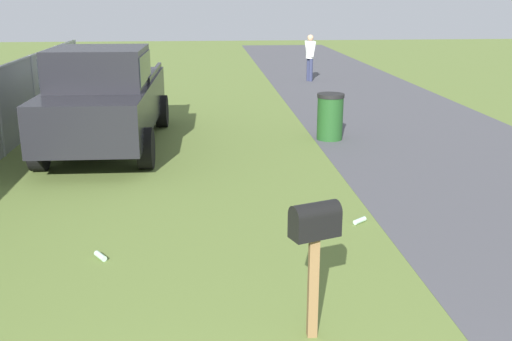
# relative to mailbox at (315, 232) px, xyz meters

# --- Properties ---
(mailbox) EXTENTS (0.34, 0.49, 1.32)m
(mailbox) POSITION_rel_mailbox_xyz_m (0.00, 0.00, 0.00)
(mailbox) COLOR brown
(mailbox) RESTS_ON ground
(pickup_truck) EXTENTS (5.49, 2.25, 2.09)m
(pickup_truck) POSITION_rel_mailbox_xyz_m (7.44, 2.97, 0.06)
(pickup_truck) COLOR black
(pickup_truck) RESTS_ON ground
(trash_bin) EXTENTS (0.59, 0.59, 1.01)m
(trash_bin) POSITION_rel_mailbox_xyz_m (7.78, -1.77, -0.53)
(trash_bin) COLOR #1E4C1E
(trash_bin) RESTS_ON ground
(pedestrian) EXTENTS (0.44, 0.36, 1.67)m
(pedestrian) POSITION_rel_mailbox_xyz_m (16.88, -2.90, -0.08)
(pedestrian) COLOR #2D3351
(pedestrian) RESTS_ON ground
(litter_bottle_far_scatter) EXTENTS (0.22, 0.18, 0.07)m
(litter_bottle_far_scatter) POSITION_rel_mailbox_xyz_m (1.89, 2.25, -1.01)
(litter_bottle_far_scatter) COLOR #B2D8BF
(litter_bottle_far_scatter) RESTS_ON ground
(litter_bottle_by_mailbox) EXTENTS (0.19, 0.22, 0.07)m
(litter_bottle_by_mailbox) POSITION_rel_mailbox_xyz_m (2.78, -1.17, -1.01)
(litter_bottle_by_mailbox) COLOR #B2D8BF
(litter_bottle_by_mailbox) RESTS_ON ground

